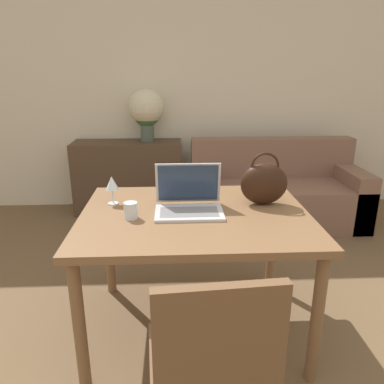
% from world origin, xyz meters
% --- Properties ---
extents(wall_back, '(10.00, 0.06, 2.70)m').
position_xyz_m(wall_back, '(0.00, 3.08, 1.35)').
color(wall_back, beige).
rests_on(wall_back, ground_plane).
extents(dining_table, '(1.25, 0.97, 0.75)m').
position_xyz_m(dining_table, '(-0.06, 0.81, 0.67)').
color(dining_table, brown).
rests_on(dining_table, ground_plane).
extents(chair, '(0.47, 0.47, 0.90)m').
position_xyz_m(chair, '(-0.05, -0.04, 0.51)').
color(chair, brown).
rests_on(chair, ground_plane).
extents(couch, '(1.69, 0.77, 0.82)m').
position_xyz_m(couch, '(0.85, 2.46, 0.29)').
color(couch, '#7F5B4C').
rests_on(couch, ground_plane).
extents(sideboard, '(1.14, 0.40, 0.77)m').
position_xyz_m(sideboard, '(-0.67, 2.83, 0.38)').
color(sideboard, '#4C3828').
rests_on(sideboard, ground_plane).
extents(laptop, '(0.37, 0.29, 0.25)m').
position_xyz_m(laptop, '(-0.09, 0.86, 0.82)').
color(laptop, silver).
rests_on(laptop, dining_table).
extents(drinking_glass, '(0.07, 0.07, 0.09)m').
position_xyz_m(drinking_glass, '(-0.40, 0.75, 0.79)').
color(drinking_glass, silver).
rests_on(drinking_glass, dining_table).
extents(wine_glass, '(0.08, 0.08, 0.17)m').
position_xyz_m(wine_glass, '(-0.53, 0.97, 0.87)').
color(wine_glass, silver).
rests_on(wine_glass, dining_table).
extents(handbag, '(0.27, 0.13, 0.31)m').
position_xyz_m(handbag, '(0.34, 0.93, 0.88)').
color(handbag, black).
rests_on(handbag, dining_table).
extents(flower_vase, '(0.36, 0.36, 0.54)m').
position_xyz_m(flower_vase, '(-0.45, 2.86, 1.09)').
color(flower_vase, '#47564C').
rests_on(flower_vase, sideboard).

